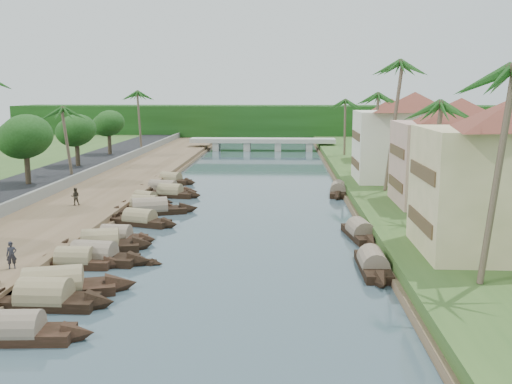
{
  "coord_description": "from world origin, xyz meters",
  "views": [
    {
      "loc": [
        4.08,
        -38.53,
        11.54
      ],
      "look_at": [
        1.49,
        14.91,
        2.0
      ],
      "focal_mm": 40.0,
      "sensor_mm": 36.0,
      "label": 1
    }
  ],
  "objects_px": {
    "sampan_0": "(13,332)",
    "sampan_1": "(45,299)",
    "bridge": "(263,142)",
    "person_near": "(11,255)"
  },
  "relations": [
    {
      "from": "bridge",
      "to": "sampan_1",
      "type": "distance_m",
      "value": 82.29
    },
    {
      "from": "sampan_1",
      "to": "sampan_0",
      "type": "bearing_deg",
      "value": -85.85
    },
    {
      "from": "person_near",
      "to": "bridge",
      "type": "bearing_deg",
      "value": 57.91
    },
    {
      "from": "sampan_0",
      "to": "person_near",
      "type": "relative_size",
      "value": 4.67
    },
    {
      "from": "sampan_0",
      "to": "sampan_1",
      "type": "bearing_deg",
      "value": 89.56
    },
    {
      "from": "sampan_1",
      "to": "person_near",
      "type": "bearing_deg",
      "value": 133.12
    },
    {
      "from": "bridge",
      "to": "sampan_1",
      "type": "height_order",
      "value": "bridge"
    },
    {
      "from": "sampan_0",
      "to": "sampan_1",
      "type": "distance_m",
      "value": 4.26
    },
    {
      "from": "sampan_0",
      "to": "sampan_1",
      "type": "height_order",
      "value": "sampan_1"
    },
    {
      "from": "bridge",
      "to": "person_near",
      "type": "xyz_separation_m",
      "value": [
        -12.45,
        -77.77,
        -0.07
      ]
    }
  ]
}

